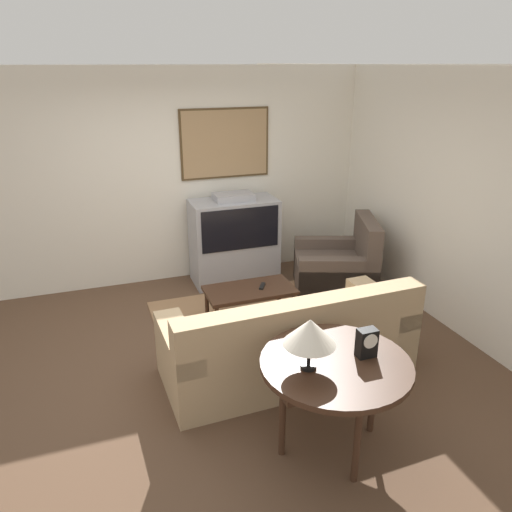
{
  "coord_description": "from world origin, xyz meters",
  "views": [
    {
      "loc": [
        -1.02,
        -4.12,
        2.73
      ],
      "look_at": [
        0.68,
        0.66,
        0.75
      ],
      "focal_mm": 35.0,
      "sensor_mm": 36.0,
      "label": 1
    }
  ],
  "objects_px": {
    "armchair": "(338,268)",
    "coffee_table": "(250,293)",
    "table_lamp": "(310,332)",
    "couch": "(289,344)",
    "console_table": "(336,370)",
    "tv": "(234,240)",
    "mantel_clock": "(367,343)"
  },
  "relations": [
    {
      "from": "armchair",
      "to": "coffee_table",
      "type": "bearing_deg",
      "value": -50.52
    },
    {
      "from": "coffee_table",
      "to": "table_lamp",
      "type": "xyz_separation_m",
      "value": [
        -0.26,
        -2.01,
        0.65
      ]
    },
    {
      "from": "armchair",
      "to": "couch",
      "type": "bearing_deg",
      "value": -20.99
    },
    {
      "from": "coffee_table",
      "to": "table_lamp",
      "type": "bearing_deg",
      "value": -97.38
    },
    {
      "from": "couch",
      "to": "console_table",
      "type": "relative_size",
      "value": 2.11
    },
    {
      "from": "tv",
      "to": "coffee_table",
      "type": "height_order",
      "value": "tv"
    },
    {
      "from": "tv",
      "to": "table_lamp",
      "type": "relative_size",
      "value": 3.13
    },
    {
      "from": "armchair",
      "to": "coffee_table",
      "type": "xyz_separation_m",
      "value": [
        -1.34,
        -0.47,
        0.08
      ]
    },
    {
      "from": "coffee_table",
      "to": "tv",
      "type": "bearing_deg",
      "value": 80.46
    },
    {
      "from": "coffee_table",
      "to": "console_table",
      "type": "distance_m",
      "value": 2.03
    },
    {
      "from": "tv",
      "to": "mantel_clock",
      "type": "bearing_deg",
      "value": -90.21
    },
    {
      "from": "tv",
      "to": "table_lamp",
      "type": "distance_m",
      "value": 3.3
    },
    {
      "from": "armchair",
      "to": "table_lamp",
      "type": "bearing_deg",
      "value": -12.52
    },
    {
      "from": "tv",
      "to": "couch",
      "type": "relative_size",
      "value": 0.52
    },
    {
      "from": "couch",
      "to": "armchair",
      "type": "relative_size",
      "value": 1.88
    },
    {
      "from": "tv",
      "to": "armchair",
      "type": "xyz_separation_m",
      "value": [
        1.13,
        -0.75,
        -0.26
      ]
    },
    {
      "from": "couch",
      "to": "mantel_clock",
      "type": "xyz_separation_m",
      "value": [
        0.16,
        -0.99,
        0.55
      ]
    },
    {
      "from": "couch",
      "to": "table_lamp",
      "type": "height_order",
      "value": "table_lamp"
    },
    {
      "from": "mantel_clock",
      "to": "console_table",
      "type": "bearing_deg",
      "value": 178.85
    },
    {
      "from": "couch",
      "to": "mantel_clock",
      "type": "bearing_deg",
      "value": 97.44
    },
    {
      "from": "coffee_table",
      "to": "console_table",
      "type": "bearing_deg",
      "value": -91.19
    },
    {
      "from": "console_table",
      "to": "table_lamp",
      "type": "height_order",
      "value": "table_lamp"
    },
    {
      "from": "tv",
      "to": "couch",
      "type": "bearing_deg",
      "value": -94.44
    },
    {
      "from": "armchair",
      "to": "mantel_clock",
      "type": "relative_size",
      "value": 5.64
    },
    {
      "from": "armchair",
      "to": "console_table",
      "type": "bearing_deg",
      "value": -8.83
    },
    {
      "from": "coffee_table",
      "to": "console_table",
      "type": "relative_size",
      "value": 0.89
    },
    {
      "from": "table_lamp",
      "to": "armchair",
      "type": "bearing_deg",
      "value": 57.18
    },
    {
      "from": "tv",
      "to": "couch",
      "type": "height_order",
      "value": "tv"
    },
    {
      "from": "couch",
      "to": "table_lamp",
      "type": "distance_m",
      "value": 1.26
    },
    {
      "from": "couch",
      "to": "mantel_clock",
      "type": "relative_size",
      "value": 10.6
    },
    {
      "from": "coffee_table",
      "to": "mantel_clock",
      "type": "relative_size",
      "value": 4.47
    },
    {
      "from": "coffee_table",
      "to": "console_table",
      "type": "xyz_separation_m",
      "value": [
        -0.04,
        -2.01,
        0.31
      ]
    }
  ]
}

